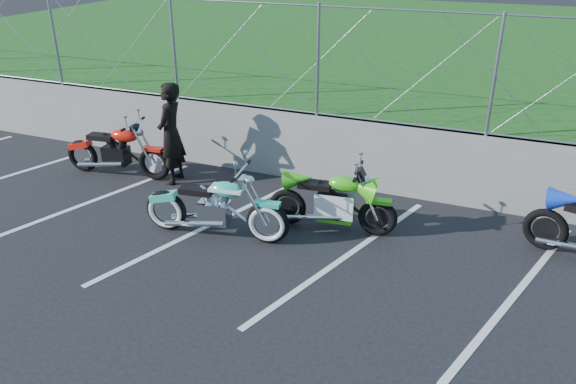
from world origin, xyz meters
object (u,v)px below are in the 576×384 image
at_px(naked_orange, 118,153).
at_px(person_standing, 171,134).
at_px(sportbike_green, 334,204).
at_px(cruiser_turquoise, 217,209).

relative_size(naked_orange, person_standing, 1.16).
bearing_deg(sportbike_green, cruiser_turquoise, -157.88).
xyz_separation_m(naked_orange, person_standing, (1.15, 0.17, 0.49)).
xyz_separation_m(naked_orange, sportbike_green, (4.59, -0.52, -0.01)).
xyz_separation_m(cruiser_turquoise, naked_orange, (-2.98, 1.42, 0.00)).
bearing_deg(person_standing, cruiser_turquoise, 39.36).
bearing_deg(cruiser_turquoise, person_standing, 131.54).
height_order(cruiser_turquoise, naked_orange, cruiser_turquoise).
distance_m(cruiser_turquoise, sportbike_green, 1.85).
relative_size(cruiser_turquoise, person_standing, 1.23).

